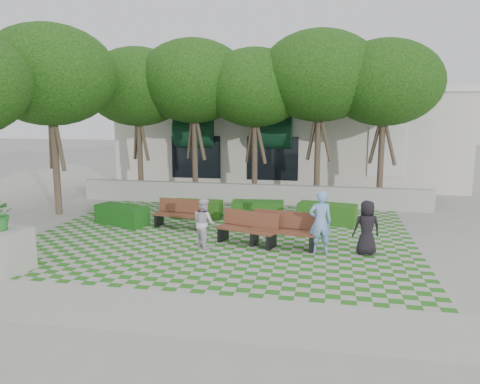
% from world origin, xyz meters
% --- Properties ---
extents(ground, '(90.00, 90.00, 0.00)m').
position_xyz_m(ground, '(0.00, 0.00, 0.00)').
color(ground, gray).
rests_on(ground, ground).
extents(lawn, '(12.00, 12.00, 0.00)m').
position_xyz_m(lawn, '(0.00, 1.00, 0.01)').
color(lawn, '#2B721E').
rests_on(lawn, ground).
extents(sidewalk_south, '(16.00, 2.00, 0.01)m').
position_xyz_m(sidewalk_south, '(0.00, -4.70, 0.01)').
color(sidewalk_south, '#9E9B93').
rests_on(sidewalk_south, ground).
extents(sidewalk_west, '(2.00, 12.00, 0.01)m').
position_xyz_m(sidewalk_west, '(-7.20, 1.00, 0.01)').
color(sidewalk_west, '#9E9B93').
rests_on(sidewalk_west, ground).
extents(retaining_wall, '(15.00, 0.36, 0.90)m').
position_xyz_m(retaining_wall, '(0.00, 6.20, 0.45)').
color(retaining_wall, '#9E9B93').
rests_on(retaining_wall, ground).
extents(bench_east, '(2.09, 0.99, 1.05)m').
position_xyz_m(bench_east, '(2.06, 0.27, 0.51)').
color(bench_east, '#5A2E1E').
rests_on(bench_east, ground).
extents(bench_mid, '(1.98, 1.20, 0.99)m').
position_xyz_m(bench_mid, '(0.96, 0.37, 0.48)').
color(bench_mid, brown).
rests_on(bench_mid, ground).
extents(bench_west, '(1.92, 0.87, 0.97)m').
position_xyz_m(bench_west, '(-1.67, 1.92, 0.47)').
color(bench_west, '#552E1D').
rests_on(bench_west, ground).
extents(hedge_east, '(2.16, 1.21, 0.71)m').
position_xyz_m(hedge_east, '(3.30, 3.49, 0.36)').
color(hedge_east, '#205115').
rests_on(hedge_east, ground).
extents(hedge_midright, '(1.98, 0.96, 0.67)m').
position_xyz_m(hedge_midright, '(0.75, 3.72, 0.34)').
color(hedge_midright, '#1A4D14').
rests_on(hedge_midright, ground).
extents(hedge_midleft, '(1.88, 0.76, 0.66)m').
position_xyz_m(hedge_midleft, '(-1.55, 3.46, 0.33)').
color(hedge_midleft, '#214C14').
rests_on(hedge_midleft, ground).
extents(hedge_west, '(2.10, 1.40, 0.68)m').
position_xyz_m(hedge_west, '(-3.87, 1.95, 0.34)').
color(hedge_west, '#134813').
rests_on(hedge_west, ground).
extents(planter_front, '(1.28, 1.28, 1.93)m').
position_xyz_m(planter_front, '(-4.66, -3.23, 0.78)').
color(planter_front, '#9E9B93').
rests_on(planter_front, ground).
extents(person_blue, '(0.74, 0.58, 1.81)m').
position_xyz_m(person_blue, '(3.13, -0.10, 0.91)').
color(person_blue, '#7AA3DF').
rests_on(person_blue, ground).
extents(person_dark, '(0.86, 0.67, 1.55)m').
position_xyz_m(person_dark, '(4.42, 0.00, 0.78)').
color(person_dark, black).
rests_on(person_dark, ground).
extents(person_white, '(0.91, 0.91, 1.49)m').
position_xyz_m(person_white, '(-0.27, -0.18, 0.75)').
color(person_white, silver).
rests_on(person_white, ground).
extents(tree_row, '(17.70, 13.40, 7.41)m').
position_xyz_m(tree_row, '(-1.86, 5.95, 5.18)').
color(tree_row, '#47382B').
rests_on(tree_row, ground).
extents(building, '(18.00, 8.92, 5.15)m').
position_xyz_m(building, '(0.93, 14.08, 2.52)').
color(building, beige).
rests_on(building, ground).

